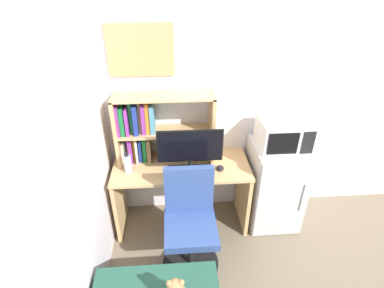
{
  "coord_description": "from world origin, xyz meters",
  "views": [
    {
      "loc": [
        -0.97,
        -2.59,
        2.38
      ],
      "look_at": [
        -0.8,
        -0.3,
        0.99
      ],
      "focal_mm": 27.81,
      "sensor_mm": 36.0,
      "label": 1
    }
  ],
  "objects": [
    {
      "name": "desk",
      "position": [
        -0.9,
        -0.28,
        0.52
      ],
      "size": [
        1.3,
        0.55,
        0.74
      ],
      "color": "tan",
      "rests_on": "ground_plane"
    },
    {
      "name": "wall_left",
      "position": [
        -1.62,
        -1.6,
        1.3
      ],
      "size": [
        0.04,
        4.4,
        2.6
      ],
      "primitive_type": "cube",
      "color": "silver",
      "rests_on": "ground_plane"
    },
    {
      "name": "mini_fridge",
      "position": [
        0.04,
        -0.28,
        0.46
      ],
      "size": [
        0.51,
        0.54,
        0.91
      ],
      "color": "silver",
      "rests_on": "ground_plane"
    },
    {
      "name": "keyboard",
      "position": [
        -0.82,
        -0.37,
        0.75
      ],
      "size": [
        0.4,
        0.15,
        0.02
      ],
      "primitive_type": "cube",
      "color": "black",
      "rests_on": "desk"
    },
    {
      "name": "wall_back",
      "position": [
        0.4,
        0.02,
        1.3
      ],
      "size": [
        6.4,
        0.04,
        2.6
      ],
      "primitive_type": "cube",
      "color": "silver",
      "rests_on": "ground_plane"
    },
    {
      "name": "hutch_bookshelf",
      "position": [
        -1.2,
        -0.13,
        1.09
      ],
      "size": [
        0.91,
        0.28,
        0.66
      ],
      "color": "tan",
      "rests_on": "desk"
    },
    {
      "name": "water_bottle",
      "position": [
        -1.39,
        -0.34,
        0.83
      ],
      "size": [
        0.07,
        0.07,
        0.2
      ],
      "color": "silver",
      "rests_on": "desk"
    },
    {
      "name": "microwave",
      "position": [
        0.04,
        -0.28,
        1.05
      ],
      "size": [
        0.45,
        0.36,
        0.27
      ],
      "color": "silver",
      "rests_on": "mini_fridge"
    },
    {
      "name": "computer_mouse",
      "position": [
        -0.54,
        -0.37,
        0.76
      ],
      "size": [
        0.07,
        0.09,
        0.03
      ],
      "primitive_type": "ellipsoid",
      "color": "black",
      "rests_on": "desk"
    },
    {
      "name": "monitor",
      "position": [
        -0.82,
        -0.38,
        0.99
      ],
      "size": [
        0.58,
        0.19,
        0.43
      ],
      "color": "black",
      "rests_on": "desk"
    },
    {
      "name": "wall_corkboard",
      "position": [
        -1.22,
        -0.01,
        1.76
      ],
      "size": [
        0.57,
        0.02,
        0.44
      ],
      "primitive_type": "cube",
      "color": "tan"
    },
    {
      "name": "desk_chair",
      "position": [
        -0.85,
        -0.76,
        0.42
      ],
      "size": [
        0.51,
        0.51,
        0.96
      ],
      "color": "black",
      "rests_on": "ground_plane"
    }
  ]
}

